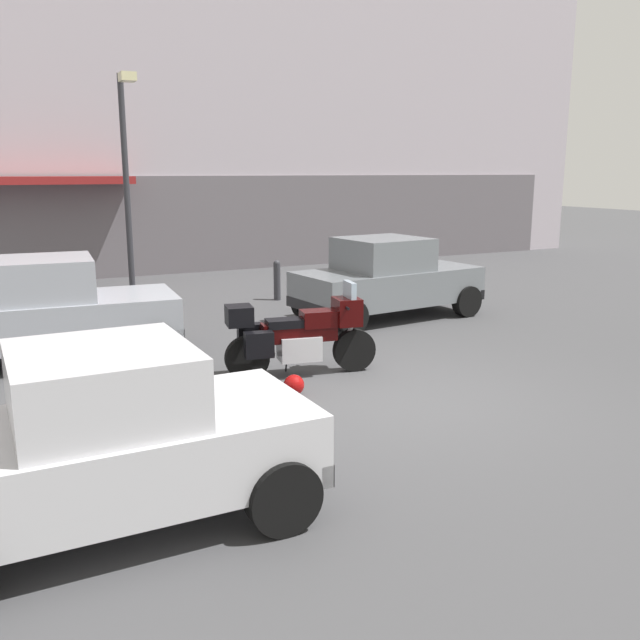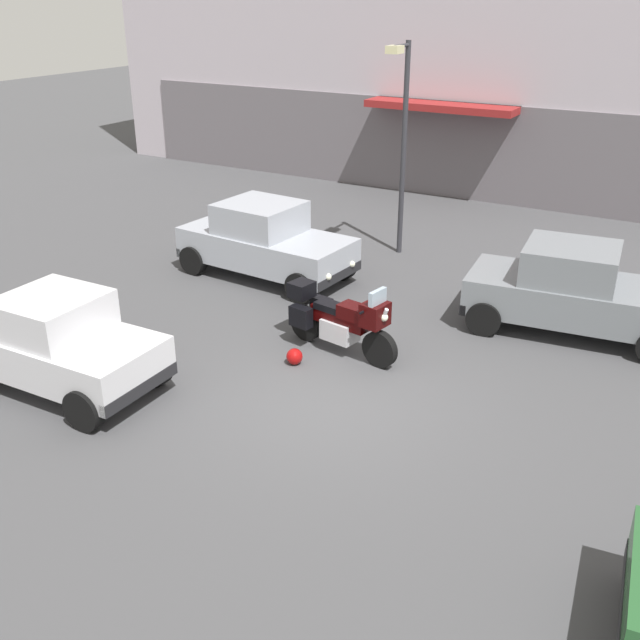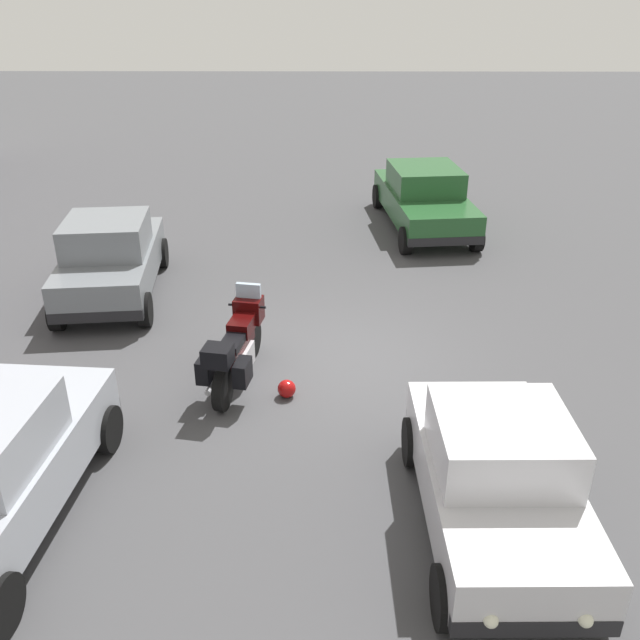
{
  "view_description": "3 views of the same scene",
  "coord_description": "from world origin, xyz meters",
  "px_view_note": "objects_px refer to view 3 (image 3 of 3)",
  "views": [
    {
      "loc": [
        -4.71,
        -7.2,
        2.95
      ],
      "look_at": [
        -0.88,
        0.53,
        1.06
      ],
      "focal_mm": 38.34,
      "sensor_mm": 36.0,
      "label": 1
    },
    {
      "loc": [
        4.75,
        -8.61,
        5.83
      ],
      "look_at": [
        -0.37,
        0.31,
        1.18
      ],
      "focal_mm": 41.46,
      "sensor_mm": 36.0,
      "label": 2
    },
    {
      "loc": [
        -9.95,
        0.2,
        5.72
      ],
      "look_at": [
        -0.74,
        0.28,
        1.11
      ],
      "focal_mm": 38.31,
      "sensor_mm": 36.0,
      "label": 3
    }
  ],
  "objects_px": {
    "motorcycle": "(237,347)",
    "car_wagon_end": "(111,258)",
    "car_compact_side": "(496,477)",
    "helmet": "(287,389)",
    "car_sedan_far": "(424,197)"
  },
  "relations": [
    {
      "from": "motorcycle",
      "to": "car_wagon_end",
      "type": "relative_size",
      "value": 0.56
    },
    {
      "from": "helmet",
      "to": "car_wagon_end",
      "type": "bearing_deg",
      "value": 44.54
    },
    {
      "from": "helmet",
      "to": "car_sedan_far",
      "type": "distance_m",
      "value": 8.6
    },
    {
      "from": "motorcycle",
      "to": "car_wagon_end",
      "type": "height_order",
      "value": "car_wagon_end"
    },
    {
      "from": "helmet",
      "to": "car_compact_side",
      "type": "xyz_separation_m",
      "value": [
        -2.8,
        -2.49,
        0.63
      ]
    },
    {
      "from": "car_wagon_end",
      "to": "car_sedan_far",
      "type": "bearing_deg",
      "value": -63.49
    },
    {
      "from": "car_compact_side",
      "to": "car_wagon_end",
      "type": "xyz_separation_m",
      "value": [
        6.51,
        6.13,
        0.04
      ]
    },
    {
      "from": "motorcycle",
      "to": "car_sedan_far",
      "type": "relative_size",
      "value": 0.48
    },
    {
      "from": "car_compact_side",
      "to": "car_wagon_end",
      "type": "distance_m",
      "value": 8.94
    },
    {
      "from": "helmet",
      "to": "car_compact_side",
      "type": "height_order",
      "value": "car_compact_side"
    },
    {
      "from": "motorcycle",
      "to": "car_wagon_end",
      "type": "xyz_separation_m",
      "value": [
        3.27,
        2.85,
        0.19
      ]
    },
    {
      "from": "car_compact_side",
      "to": "helmet",
      "type": "bearing_deg",
      "value": -139.27
    },
    {
      "from": "car_sedan_far",
      "to": "car_compact_side",
      "type": "distance_m",
      "value": 10.83
    },
    {
      "from": "helmet",
      "to": "car_wagon_end",
      "type": "distance_m",
      "value": 5.24
    },
    {
      "from": "motorcycle",
      "to": "car_compact_side",
      "type": "distance_m",
      "value": 4.61
    }
  ]
}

